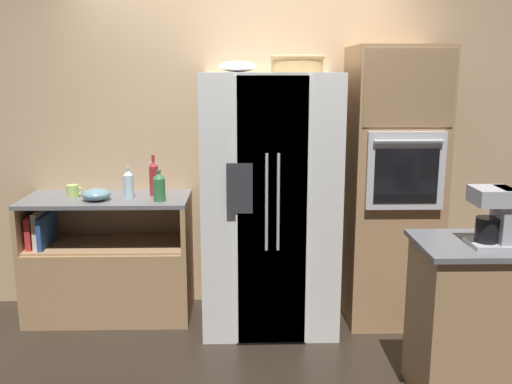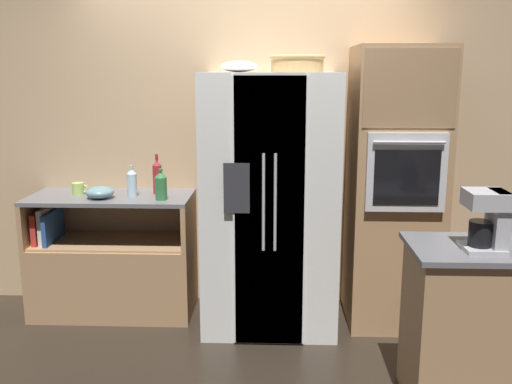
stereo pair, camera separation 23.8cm
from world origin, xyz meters
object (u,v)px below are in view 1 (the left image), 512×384
at_px(wall_oven, 392,186).
at_px(mixing_bowl, 96,194).
at_px(bottle_short, 159,186).
at_px(bottle_wide, 129,184).
at_px(refrigerator, 269,202).
at_px(wicker_basket, 297,63).
at_px(fruit_bowl, 238,66).
at_px(coffee_maker, 495,215).
at_px(mug, 73,191).
at_px(bottle_tall, 154,178).

relative_size(wall_oven, mixing_bowl, 9.79).
distance_m(bottle_short, bottle_wide, 0.27).
bearing_deg(refrigerator, wicker_basket, -25.34).
relative_size(wall_oven, wicker_basket, 5.42).
height_order(fruit_bowl, coffee_maker, fruit_bowl).
xyz_separation_m(refrigerator, mug, (-1.46, 0.16, 0.05)).
bearing_deg(wicker_basket, bottle_tall, 164.53).
bearing_deg(coffee_maker, refrigerator, 135.82).
distance_m(refrigerator, mug, 1.47).
distance_m(bottle_wide, mixing_bowl, 0.24).
bearing_deg(coffee_maker, wall_oven, 101.59).
height_order(bottle_short, bottle_wide, bottle_wide).
relative_size(bottle_tall, bottle_wide, 1.31).
xyz_separation_m(bottle_wide, coffee_maker, (2.18, -1.24, 0.07)).
distance_m(mixing_bowl, coffee_maker, 2.67).
distance_m(fruit_bowl, coffee_maker, 1.95).
relative_size(wicker_basket, bottle_short, 1.63).
xyz_separation_m(wicker_basket, mixing_bowl, (-1.43, 0.12, -0.93)).
height_order(bottle_wide, mixing_bowl, bottle_wide).
relative_size(mug, mixing_bowl, 0.59).
bearing_deg(coffee_maker, fruit_bowl, 140.16).
bearing_deg(refrigerator, mixing_bowl, 178.49).
bearing_deg(refrigerator, wall_oven, 4.66).
distance_m(wicker_basket, bottle_short, 1.30).
xyz_separation_m(wicker_basket, bottle_wide, (-1.21, 0.21, -0.87)).
distance_m(wicker_basket, mixing_bowl, 1.71).
distance_m(bottle_wide, coffee_maker, 2.51).
bearing_deg(wall_oven, fruit_bowl, -177.64).
distance_m(refrigerator, fruit_bowl, 0.98).
bearing_deg(bottle_short, mug, 166.77).
bearing_deg(mug, wicker_basket, -8.52).
relative_size(wicker_basket, bottle_tall, 1.22).
relative_size(fruit_bowl, bottle_tall, 0.85).
distance_m(wicker_basket, coffee_maker, 1.63).
height_order(bottle_tall, coffee_maker, coffee_maker).
bearing_deg(coffee_maker, bottle_wide, 150.48).
bearing_deg(wicker_basket, coffee_maker, -46.76).
xyz_separation_m(mug, mixing_bowl, (0.20, -0.13, -0.00)).
bearing_deg(bottle_wide, bottle_short, -25.61).
relative_size(fruit_bowl, coffee_maker, 0.81).
xyz_separation_m(fruit_bowl, bottle_tall, (-0.64, 0.18, -0.82)).
distance_m(wicker_basket, bottle_wide, 1.51).
xyz_separation_m(refrigerator, mixing_bowl, (-1.25, 0.03, 0.05)).
xyz_separation_m(refrigerator, wicker_basket, (0.18, -0.08, 0.98)).
bearing_deg(coffee_maker, wicker_basket, 133.24).
height_order(refrigerator, mug, refrigerator).
bearing_deg(wall_oven, coffee_maker, -78.41).
height_order(bottle_tall, mixing_bowl, bottle_tall).
distance_m(bottle_tall, bottle_short, 0.21).
relative_size(fruit_bowl, mug, 2.12).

